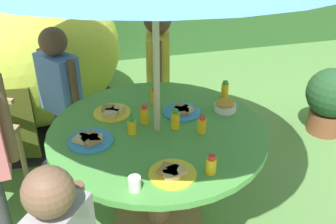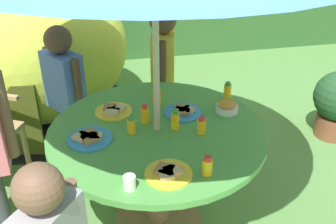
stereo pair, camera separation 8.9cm
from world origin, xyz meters
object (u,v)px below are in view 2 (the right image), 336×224
object	(u,v)px
garden_table	(157,151)
plate_far_left	(89,138)
juice_bottle_near_right	(227,92)
snack_bowl	(227,107)
plate_far_right	(114,111)
child_in_blue_shirt	(64,82)
plate_back_edge	(168,173)
plate_mid_left	(183,111)
juice_bottle_center_front	(131,125)
juice_bottle_front_edge	(157,97)
juice_bottle_spot_a	(201,126)
juice_bottle_near_left	(207,166)
cup_near	(129,182)
child_in_yellow_shirt	(163,62)
dome_tent	(33,47)
juice_bottle_center_back	(145,114)
juice_bottle_mid_right	(175,120)

from	to	relation	value
garden_table	plate_far_left	xyz separation A→B (m)	(-0.39, -0.03, 0.17)
juice_bottle_near_right	snack_bowl	bearing A→B (deg)	-109.77
snack_bowl	plate_far_right	bearing A→B (deg)	169.51
child_in_blue_shirt	plate_back_edge	size ratio (longest dim) A/B	4.79
plate_mid_left	juice_bottle_center_front	world-z (taller)	juice_bottle_center_front
juice_bottle_front_edge	juice_bottle_spot_a	bearing A→B (deg)	-63.71
juice_bottle_near_left	juice_bottle_spot_a	xyz separation A→B (m)	(0.07, 0.37, -0.00)
child_in_blue_shirt	cup_near	world-z (taller)	child_in_blue_shirt
snack_bowl	plate_far_right	world-z (taller)	snack_bowl
juice_bottle_front_edge	plate_mid_left	bearing A→B (deg)	-45.09
plate_mid_left	child_in_yellow_shirt	bearing A→B (deg)	89.26
juice_bottle_center_front	snack_bowl	bearing A→B (deg)	11.57
child_in_blue_shirt	plate_far_left	xyz separation A→B (m)	(0.15, -0.77, -0.00)
garden_table	juice_bottle_center_front	size ratio (longest dim) A/B	12.35
child_in_yellow_shirt	plate_mid_left	distance (m)	0.71
juice_bottle_near_right	plate_mid_left	bearing A→B (deg)	-161.22
child_in_yellow_shirt	juice_bottle_center_front	xyz separation A→B (m)	(-0.35, -0.87, -0.00)
juice_bottle_spot_a	juice_bottle_center_front	bearing A→B (deg)	168.05
plate_back_edge	plate_far_right	xyz separation A→B (m)	(-0.21, 0.68, 0.00)
plate_mid_left	cup_near	size ratio (longest dim) A/B	3.35
juice_bottle_near_right	juice_bottle_spot_a	size ratio (longest dim) A/B	1.24
snack_bowl	juice_bottle_center_front	world-z (taller)	juice_bottle_center_front
juice_bottle_spot_a	cup_near	bearing A→B (deg)	-139.10
plate_back_edge	juice_bottle_near_right	distance (m)	0.88
garden_table	plate_mid_left	world-z (taller)	plate_mid_left
dome_tent	juice_bottle_near_left	xyz separation A→B (m)	(1.01, -2.12, 0.09)
juice_bottle_center_back	child_in_yellow_shirt	bearing A→B (deg)	71.34
child_in_yellow_shirt	child_in_blue_shirt	size ratio (longest dim) A/B	1.05
juice_bottle_center_front	juice_bottle_center_back	distance (m)	0.14
juice_bottle_center_front	juice_bottle_center_back	world-z (taller)	juice_bottle_center_back
juice_bottle_spot_a	juice_bottle_near_right	bearing A→B (deg)	52.05
juice_bottle_spot_a	dome_tent	bearing A→B (deg)	121.80
snack_bowl	juice_bottle_center_back	world-z (taller)	juice_bottle_center_back
snack_bowl	juice_bottle_near_right	bearing A→B (deg)	70.23
garden_table	plate_far_left	world-z (taller)	plate_far_left
plate_far_left	juice_bottle_front_edge	distance (m)	0.55
dome_tent	plate_far_left	bearing A→B (deg)	-63.89
juice_bottle_spot_a	snack_bowl	bearing A→B (deg)	43.05
child_in_blue_shirt	juice_bottle_near_right	size ratio (longest dim) A/B	8.82
plate_mid_left	juice_bottle_mid_right	bearing A→B (deg)	-118.35
dome_tent	child_in_yellow_shirt	bearing A→B (deg)	-26.36
plate_mid_left	juice_bottle_front_edge	world-z (taller)	juice_bottle_front_edge
plate_far_left	plate_mid_left	distance (m)	0.61
dome_tent	child_in_yellow_shirt	xyz separation A→B (m)	(1.05, -0.80, 0.10)
plate_back_edge	child_in_blue_shirt	bearing A→B (deg)	114.11
child_in_blue_shirt	cup_near	distance (m)	1.27
dome_tent	juice_bottle_front_edge	size ratio (longest dim) A/B	16.80
juice_bottle_center_back	juice_bottle_center_front	bearing A→B (deg)	-133.42
snack_bowl	plate_far_left	bearing A→B (deg)	-169.97
dome_tent	snack_bowl	size ratio (longest dim) A/B	14.49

